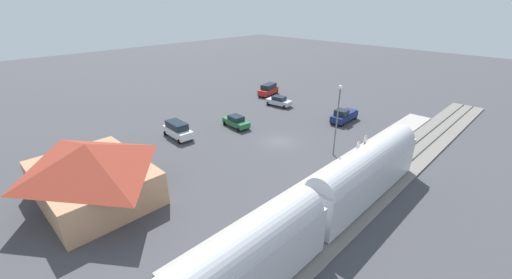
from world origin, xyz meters
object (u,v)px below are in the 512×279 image
Objects in this scene: station_building at (91,171)px; sedan_silver at (279,101)px; passenger_train at (313,211)px; suv_white at (178,130)px; sedan_green at (236,121)px; pedestrian_waiting_far at (358,147)px; light_pole_near_platform at (338,113)px; pedestrian_on_platform at (365,141)px; suv_red at (268,89)px; pickup_navy at (344,115)px.

station_building is 2.65× the size of sedan_silver.
passenger_train is 25.14m from suv_white.
station_building is 22.00m from sedan_green.
sedan_green is at bearing -79.41° from station_building.
light_pole_near_platform is at bearing 35.37° from pedestrian_waiting_far.
sedan_green is (4.03, -21.53, -2.03)m from station_building.
suv_white is (20.04, 14.20, -0.13)m from pedestrian_on_platform.
light_pole_near_platform is at bearing 61.79° from pedestrian_on_platform.
pickup_navy is at bearing 171.53° from suv_red.
sedan_green is 16.02m from light_pole_near_platform.
sedan_green is 0.85× the size of pickup_navy.
suv_red is 17.84m from sedan_green.
suv_red is at bearing -72.01° from station_building.
light_pole_near_platform is at bearing -64.50° from passenger_train.
light_pole_near_platform is at bearing -115.30° from station_building.
suv_white is at bearing 29.97° from light_pole_near_platform.
pickup_navy reaches higher than pedestrian_waiting_far.
suv_red is (25.40, -9.89, -0.13)m from pedestrian_on_platform.
light_pole_near_platform reaches higher than suv_red.
light_pole_near_platform is at bearing -171.89° from sedan_green.
station_building is 39.37m from suv_red.
suv_white and suv_red have the same top height.
sedan_green is at bearing 12.21° from pedestrian_waiting_far.
station_building is at bearing 100.38° from sedan_silver.
suv_white is at bearing -63.03° from station_building.
station_building is 30.59m from pedestrian_on_platform.
passenger_train is at bearing 104.70° from pedestrian_on_platform.
suv_red reaches higher than sedan_silver.
pedestrian_waiting_far is at bearing -118.04° from station_building.
passenger_train is at bearing 105.87° from pedestrian_waiting_far.
suv_white is (6.78, -13.33, -1.76)m from station_building.
suv_red is (12.15, -37.41, -1.76)m from station_building.
light_pole_near_platform reaches higher than pedestrian_waiting_far.
pedestrian_waiting_far is at bearing 128.00° from pickup_navy.
suv_white is 1.06× the size of sedan_silver.
passenger_train is 16.58m from pedestrian_waiting_far.
passenger_train is 41.16m from suv_red.
sedan_green is 16.64m from pickup_navy.
sedan_silver is 0.55× the size of light_pole_near_platform.
pickup_navy is (-10.20, -13.15, 0.15)m from sedan_green.
suv_red is 1.12× the size of sedan_green.
suv_white is 21.18m from light_pole_near_platform.
suv_red reaches higher than pedestrian_waiting_far.
pickup_navy is (7.09, -7.16, -0.25)m from pedestrian_on_platform.
pedestrian_on_platform is 0.34× the size of suv_white.
station_building is at bearing 61.96° from pedestrian_waiting_far.
light_pole_near_platform is (-5.03, 10.99, 4.34)m from pickup_navy.
suv_white is at bearing 102.56° from suv_red.
pickup_navy is 12.84m from light_pole_near_platform.
station_building is 35.28m from pickup_navy.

